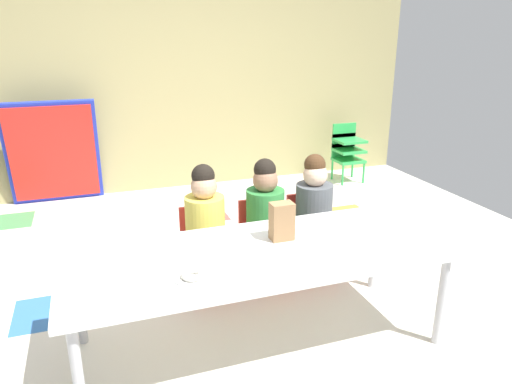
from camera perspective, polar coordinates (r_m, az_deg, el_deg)
name	(u,v)px	position (r m, az deg, el deg)	size (l,w,h in m)	color
ground_plane	(247,279)	(3.57, -1.12, -10.36)	(5.54, 4.79, 0.02)	silver
back_wall	(177,67)	(5.45, -9.38, 14.54)	(5.54, 0.10, 2.70)	tan
craft_table	(260,258)	(2.63, 0.48, -7.84)	(2.10, 0.80, 0.59)	white
seated_child_near_camera	(205,219)	(3.14, -6.15, -3.22)	(0.32, 0.32, 0.92)	red
seated_child_middle_seat	(265,211)	(3.26, 1.06, -2.32)	(0.32, 0.31, 0.92)	red
seated_child_far_right	(313,205)	(3.39, 6.88, -1.57)	(0.34, 0.34, 0.92)	red
kid_chair_green_stack	(347,148)	(5.80, 10.87, 5.14)	(0.32, 0.30, 0.68)	green
folded_activity_table	(53,153)	(5.30, -23.10, 4.28)	(0.90, 0.29, 1.09)	#1E33BF
paper_bag_brown	(281,221)	(2.71, 3.04, -3.53)	(0.13, 0.09, 0.22)	#9E754C
paper_plate_near_edge	(193,278)	(2.36, -7.54, -10.17)	(0.18, 0.18, 0.01)	white
paper_plate_center_table	(245,247)	(2.64, -1.28, -6.63)	(0.18, 0.18, 0.01)	white
donut_powdered_on_plate	(193,274)	(2.35, -7.56, -9.74)	(0.12, 0.12, 0.03)	white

